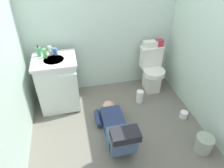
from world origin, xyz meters
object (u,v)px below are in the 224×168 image
toiletry_bag (159,43)px  bottle_blue (55,51)px  bottle_green (45,53)px  toilet_paper_roll (184,115)px  vanity_cabinet (58,83)px  person_plumber (116,128)px  soap_dispenser (39,52)px  paper_towel_roll (140,97)px  bottle_clear (50,51)px  toilet (152,70)px  faucet (53,51)px  tissue_box (150,44)px  trash_can (203,144)px

toiletry_bag → bottle_blue: bottle_blue is taller
bottle_green → toilet_paper_roll: 2.17m
vanity_cabinet → toilet_paper_roll: 1.91m
person_plumber → soap_dispenser: size_ratio=6.42×
person_plumber → soap_dispenser: bearing=132.1°
vanity_cabinet → toiletry_bag: bearing=6.8°
bottle_green → bottle_blue: bearing=21.7°
person_plumber → paper_towel_roll: bearing=49.4°
toiletry_bag → bottle_green: (-1.74, -0.13, 0.08)m
toiletry_bag → toilet_paper_roll: bearing=-82.6°
soap_dispenser → bottle_blue: (0.22, -0.01, -0.02)m
bottle_clear → paper_towel_roll: size_ratio=0.65×
toilet → faucet: faucet is taller
tissue_box → bottle_blue: bottle_blue is taller
bottle_clear → trash_can: 2.35m
bottle_clear → bottle_green: bearing=-138.4°
toilet → tissue_box: tissue_box is taller
bottle_green → vanity_cabinet: bearing=-29.4°
toiletry_bag → bottle_green: 1.75m
faucet → bottle_blue: 0.04m
faucet → trash_can: bearing=-40.0°
bottle_blue → tissue_box: bearing=2.9°
bottle_blue → toilet_paper_roll: bottle_blue is taller
toiletry_bag → bottle_green: size_ratio=0.95×
tissue_box → bottle_clear: bearing=-177.5°
soap_dispenser → paper_towel_roll: soap_dispenser is taller
toilet → faucet: size_ratio=7.50×
bottle_green → paper_towel_roll: (1.34, -0.28, -0.78)m
toilet → person_plumber: (-0.84, -0.95, -0.19)m
person_plumber → bottle_green: size_ratio=8.14×
faucet → toilet_paper_roll: (1.75, -0.84, -0.82)m
person_plumber → toiletry_bag: 1.54m
bottle_clear → bottle_blue: size_ratio=1.34×
tissue_box → toilet: bearing=-63.6°
vanity_cabinet → bottle_clear: 0.49m
faucet → person_plumber: (0.69, -0.99, -0.69)m
tissue_box → toiletry_bag: 0.15m
person_plumber → paper_towel_roll: (0.54, 0.63, -0.07)m
person_plumber → bottle_green: bottle_green is taller
trash_can → soap_dispenser: bearing=143.4°
faucet → bottle_green: bottle_green is taller
toilet → toilet_paper_roll: size_ratio=6.82×
faucet → paper_towel_roll: size_ratio=0.48×
trash_can → toilet: bearing=96.6°
bottle_clear → toilet: bearing=-0.9°
bottle_clear → bottle_blue: bearing=-6.0°
bottle_clear → vanity_cabinet: bearing=-72.1°
paper_towel_roll → toilet_paper_roll: bearing=-42.6°
bottle_clear → toilet_paper_roll: 2.13m
bottle_clear → paper_towel_roll: 1.53m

